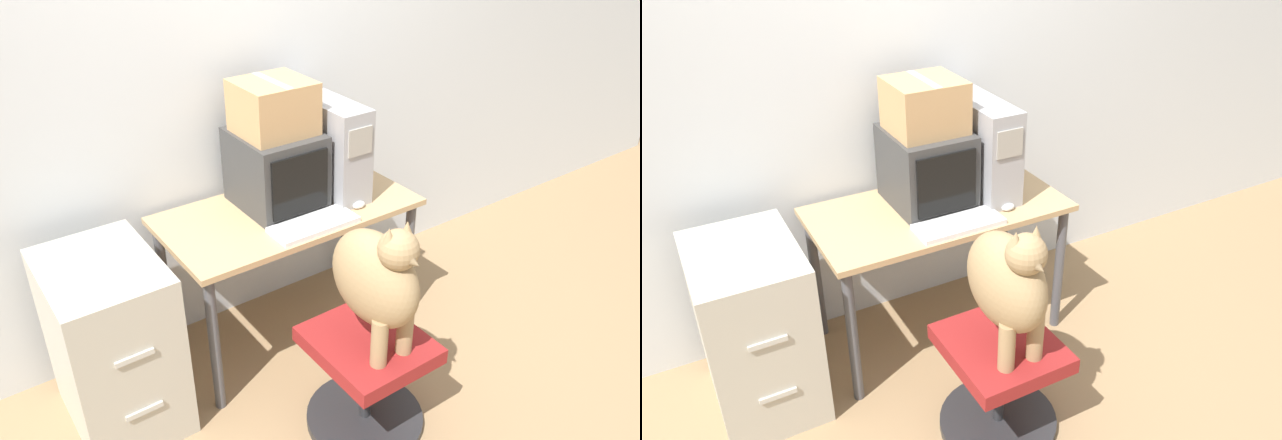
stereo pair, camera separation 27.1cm
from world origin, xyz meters
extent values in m
plane|color=#937551|center=(0.00, 0.00, 0.00)|extent=(12.00, 12.00, 0.00)
cube|color=silver|center=(0.00, 0.71, 1.30)|extent=(8.00, 0.05, 2.60)
cube|color=tan|center=(0.00, 0.32, 0.74)|extent=(1.24, 0.64, 0.03)
cylinder|color=#4C4C51|center=(-0.57, 0.05, 0.36)|extent=(0.05, 0.05, 0.72)
cylinder|color=#4C4C51|center=(0.57, 0.05, 0.36)|extent=(0.05, 0.05, 0.72)
cylinder|color=#4C4C51|center=(-0.57, 0.59, 0.36)|extent=(0.05, 0.05, 0.72)
cylinder|color=#4C4C51|center=(0.57, 0.59, 0.36)|extent=(0.05, 0.05, 0.72)
cube|color=#383838|center=(-0.02, 0.40, 0.94)|extent=(0.36, 0.41, 0.37)
cube|color=black|center=(-0.02, 0.18, 0.94)|extent=(0.30, 0.01, 0.29)
cube|color=#99999E|center=(0.28, 0.37, 0.99)|extent=(0.18, 0.48, 0.48)
cube|color=#9E998E|center=(0.28, 0.12, 1.10)|extent=(0.14, 0.01, 0.13)
cube|color=silver|center=(0.00, 0.10, 0.77)|extent=(0.42, 0.17, 0.02)
cube|color=silver|center=(0.00, 0.10, 0.78)|extent=(0.38, 0.14, 0.00)
ellipsoid|color=silver|center=(0.28, 0.12, 0.77)|extent=(0.07, 0.04, 0.04)
cylinder|color=#262628|center=(-0.08, -0.41, 0.02)|extent=(0.53, 0.53, 0.04)
cylinder|color=#262628|center=(-0.08, -0.41, 0.23)|extent=(0.05, 0.05, 0.37)
cube|color=maroon|center=(-0.08, -0.41, 0.45)|extent=(0.44, 0.49, 0.07)
ellipsoid|color=#9E7F56|center=(-0.08, -0.43, 0.80)|extent=(0.24, 0.45, 0.39)
cylinder|color=#9E7F56|center=(-0.15, -0.55, 0.59)|extent=(0.07, 0.07, 0.22)
cylinder|color=#9E7F56|center=(-0.01, -0.55, 0.59)|extent=(0.07, 0.07, 0.22)
sphere|color=#9E7F56|center=(-0.08, -0.55, 0.99)|extent=(0.16, 0.16, 0.16)
cone|color=brown|center=(-0.08, -0.62, 0.98)|extent=(0.07, 0.08, 0.07)
cone|color=#9E7F56|center=(-0.12, -0.54, 1.06)|extent=(0.05, 0.05, 0.07)
cone|color=#9E7F56|center=(-0.04, -0.54, 1.06)|extent=(0.05, 0.05, 0.07)
torus|color=red|center=(-0.08, -0.53, 0.93)|extent=(0.11, 0.11, 0.02)
cube|color=#B7B2A3|center=(-0.94, 0.27, 0.41)|extent=(0.45, 0.60, 0.81)
cube|color=beige|center=(-0.94, -0.04, 0.55)|extent=(0.16, 0.01, 0.02)
cube|color=beige|center=(-0.94, -0.04, 0.26)|extent=(0.16, 0.01, 0.02)
cube|color=tan|center=(-0.02, 0.40, 1.25)|extent=(0.33, 0.31, 0.24)
cube|color=beige|center=(-0.02, 0.40, 1.37)|extent=(0.04, 0.31, 0.00)
camera|label=1|loc=(-1.42, -1.95, 2.19)|focal=35.00mm
camera|label=2|loc=(-1.19, -2.09, 2.19)|focal=35.00mm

